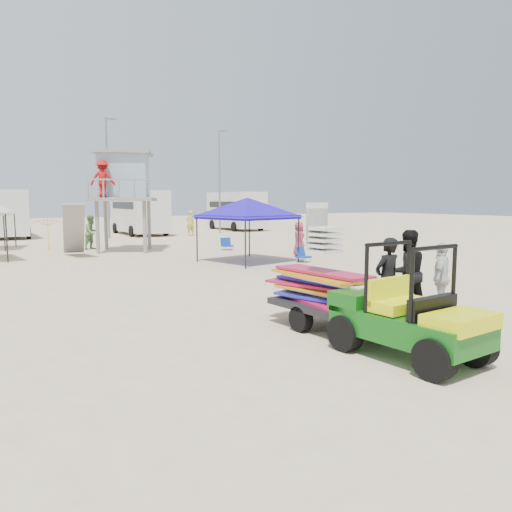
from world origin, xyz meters
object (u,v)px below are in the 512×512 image
canopy_blue (248,201)px  utility_cart (410,307)px  surf_trailer (322,283)px  lifeguard_tower (121,179)px  man_left (387,280)px

canopy_blue → utility_cart: bearing=-107.6°
utility_cart → surf_trailer: surf_trailer is taller
surf_trailer → canopy_blue: size_ratio=0.66×
surf_trailer → lifeguard_tower: bearing=87.9°
surf_trailer → canopy_blue: canopy_blue is taller
surf_trailer → lifeguard_tower: (0.64, 17.29, 2.72)m
utility_cart → lifeguard_tower: lifeguard_tower is taller
man_left → canopy_blue: 10.93m
utility_cart → surf_trailer: (0.01, 2.33, 0.05)m
man_left → canopy_blue: (2.47, 10.52, 1.64)m
utility_cart → man_left: (1.52, 2.03, 0.04)m
man_left → utility_cart: bearing=49.8°
man_left → lifeguard_tower: 17.82m
utility_cart → man_left: size_ratio=1.42×
lifeguard_tower → canopy_blue: 7.89m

